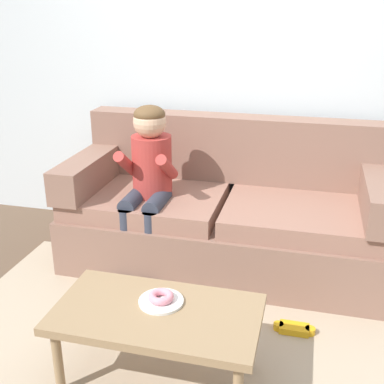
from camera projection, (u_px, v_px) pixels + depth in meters
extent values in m
plane|color=brown|center=(199.00, 334.00, 2.67)|extent=(10.00, 10.00, 0.00)
cube|color=silver|center=(247.00, 48.00, 3.42)|extent=(8.00, 0.10, 2.80)
cube|color=tan|center=(188.00, 363.00, 2.44)|extent=(2.78, 2.04, 0.01)
cube|color=#846051|center=(224.00, 238.00, 3.33)|extent=(2.10, 0.90, 0.38)
cube|color=#926756|center=(148.00, 200.00, 3.31)|extent=(1.01, 0.74, 0.12)
cube|color=#926756|center=(305.00, 216.00, 3.07)|extent=(1.01, 0.74, 0.12)
cube|color=#846051|center=(235.00, 148.00, 3.45)|extent=(2.10, 0.20, 0.46)
cube|color=#846051|center=(91.00, 169.00, 3.39)|extent=(0.20, 0.90, 0.22)
cube|color=#846051|center=(379.00, 194.00, 2.95)|extent=(0.20, 0.90, 0.22)
cube|color=#937551|center=(157.00, 314.00, 2.21)|extent=(0.94, 0.51, 0.04)
cylinder|color=#937551|center=(58.00, 362.00, 2.20)|extent=(0.04, 0.04, 0.35)
cylinder|color=#937551|center=(95.00, 312.00, 2.55)|extent=(0.04, 0.04, 0.35)
cylinder|color=#937551|center=(251.00, 337.00, 2.36)|extent=(0.04, 0.04, 0.35)
cylinder|color=#AD3833|center=(152.00, 166.00, 3.18)|extent=(0.26, 0.26, 0.40)
sphere|color=#DBAD89|center=(150.00, 122.00, 3.05)|extent=(0.21, 0.21, 0.21)
ellipsoid|color=brown|center=(149.00, 114.00, 3.03)|extent=(0.20, 0.20, 0.12)
cylinder|color=#333847|center=(134.00, 200.00, 3.13)|extent=(0.11, 0.30, 0.11)
cylinder|color=#333847|center=(127.00, 242.00, 3.08)|extent=(0.09, 0.09, 0.44)
cube|color=black|center=(126.00, 280.00, 3.12)|extent=(0.10, 0.20, 0.06)
cylinder|color=#AD3833|center=(126.00, 164.00, 3.10)|extent=(0.07, 0.29, 0.23)
cylinder|color=#333847|center=(157.00, 202.00, 3.09)|extent=(0.11, 0.30, 0.11)
cylinder|color=#333847|center=(151.00, 245.00, 3.04)|extent=(0.09, 0.09, 0.44)
cube|color=black|center=(150.00, 284.00, 3.09)|extent=(0.10, 0.20, 0.06)
cylinder|color=#AD3833|center=(167.00, 167.00, 3.04)|extent=(0.07, 0.29, 0.23)
cylinder|color=white|center=(161.00, 301.00, 2.26)|extent=(0.21, 0.21, 0.01)
torus|color=pink|center=(161.00, 297.00, 2.25)|extent=(0.17, 0.17, 0.04)
cube|color=gold|center=(294.00, 329.00, 2.66)|extent=(0.16, 0.09, 0.05)
cylinder|color=gold|center=(278.00, 327.00, 2.68)|extent=(0.06, 0.06, 0.05)
cylinder|color=gold|center=(310.00, 332.00, 2.64)|extent=(0.06, 0.06, 0.05)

